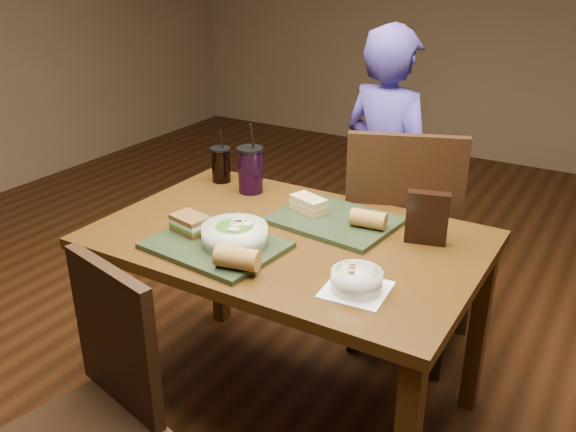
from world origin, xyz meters
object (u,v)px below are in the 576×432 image
object	(u,v)px
soup_bowl	(357,280)
cup_berry	(250,170)
tray_near	(216,245)
baguette_far	(368,219)
chair_near	(97,402)
chip_bag	(427,218)
dining_table	(288,258)
baguette_near	(237,258)
sandwich_far	(308,204)
chair_far	(410,236)
salad_bowl	(235,234)
cup_cola	(221,164)
sandwich_near	(190,224)
diner	(386,175)
tray_far	(335,220)

from	to	relation	value
soup_bowl	cup_berry	size ratio (longest dim) A/B	0.68
tray_near	soup_bowl	xyz separation A→B (m)	(0.51, -0.01, 0.02)
baguette_far	cup_berry	xyz separation A→B (m)	(-0.56, 0.11, 0.05)
soup_bowl	baguette_far	xyz separation A→B (m)	(-0.13, 0.38, 0.01)
chair_near	chip_bag	bearing A→B (deg)	56.54
dining_table	baguette_near	world-z (taller)	baguette_near
cup_berry	soup_bowl	bearing A→B (deg)	-35.04
sandwich_far	baguette_near	world-z (taller)	baguette_near
chair_far	baguette_near	size ratio (longest dim) A/B	7.66
chair_far	soup_bowl	world-z (taller)	chair_far
salad_bowl	baguette_far	bearing A→B (deg)	46.99
chair_near	baguette_far	size ratio (longest dim) A/B	7.16
baguette_far	cup_cola	xyz separation A→B (m)	(-0.74, 0.14, 0.03)
sandwich_near	chip_bag	distance (m)	0.79
cup_cola	chip_bag	distance (m)	0.94
baguette_near	cup_cola	world-z (taller)	cup_cola
chair_near	cup_berry	xyz separation A→B (m)	(-0.15, 1.00, 0.36)
chair_far	cup_berry	xyz separation A→B (m)	(-0.58, -0.30, 0.27)
tray_near	salad_bowl	bearing A→B (deg)	25.75
diner	salad_bowl	xyz separation A→B (m)	(-0.08, -1.09, 0.12)
salad_bowl	cup_cola	bearing A→B (deg)	130.62
sandwich_near	tray_near	bearing A→B (deg)	-11.71
salad_bowl	cup_cola	xyz separation A→B (m)	(-0.42, 0.49, 0.02)
sandwich_far	baguette_far	size ratio (longest dim) A/B	1.22
sandwich_far	chip_bag	world-z (taller)	chip_bag
dining_table	tray_near	xyz separation A→B (m)	(-0.15, -0.21, 0.10)
tray_near	cup_cola	size ratio (longest dim) A/B	1.85
baguette_near	cup_berry	size ratio (longest dim) A/B	0.47
chair_far	baguette_far	xyz separation A→B (m)	(-0.02, -0.41, 0.23)
dining_table	chair_far	size ratio (longest dim) A/B	1.27
dining_table	diner	world-z (taller)	diner
tray_far	baguette_near	size ratio (longest dim) A/B	3.13
tray_far	salad_bowl	world-z (taller)	salad_bowl
soup_bowl	sandwich_far	bearing A→B (deg)	133.64
tray_far	soup_bowl	distance (m)	0.47
cup_cola	chip_bag	world-z (taller)	cup_cola
chip_bag	sandwich_near	bearing A→B (deg)	-167.28
soup_bowl	sandwich_near	bearing A→B (deg)	176.71
chair_near	sandwich_near	bearing A→B (deg)	99.66
soup_bowl	chair_near	bearing A→B (deg)	-136.43
chair_far	sandwich_far	bearing A→B (deg)	-124.24
baguette_near	soup_bowl	bearing A→B (deg)	14.78
tray_far	sandwich_far	distance (m)	0.12
sandwich_near	baguette_far	distance (m)	0.61
chair_far	salad_bowl	distance (m)	0.85
baguette_far	salad_bowl	bearing A→B (deg)	-133.01
chair_far	salad_bowl	xyz separation A→B (m)	(-0.33, -0.75, 0.23)
dining_table	soup_bowl	distance (m)	0.44
chair_far	tray_far	xyz separation A→B (m)	(-0.15, -0.40, 0.19)
chair_far	salad_bowl	world-z (taller)	chair_far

